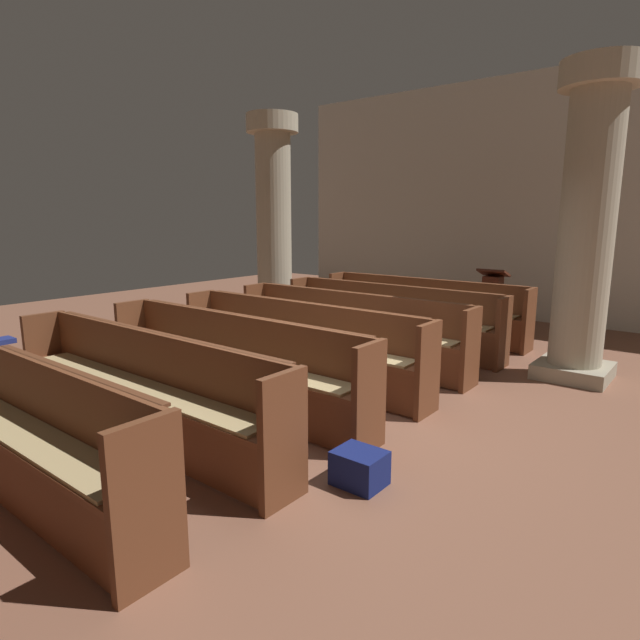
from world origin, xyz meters
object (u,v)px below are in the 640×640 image
at_px(pew_row_5, 140,384).
at_px(pew_row_1, 389,315).
at_px(pillar_aisle_side, 587,221).
at_px(kneeler_box_navy, 360,468).
at_px(pew_row_4, 230,359).
at_px(pew_row_0, 422,306).
at_px(pew_row_3, 297,341).
at_px(pew_row_2, 348,326).
at_px(pew_row_6, 11,420).
at_px(lectern, 491,305).
at_px(pillar_far_side, 274,220).

bearing_deg(pew_row_5, pew_row_1, 90.00).
xyz_separation_m(pew_row_1, pillar_aisle_side, (2.54, 0.16, 1.39)).
bearing_deg(kneeler_box_navy, pew_row_4, 165.28).
height_order(pew_row_0, pew_row_3, same).
bearing_deg(pew_row_2, kneeler_box_navy, -52.98).
xyz_separation_m(pew_row_6, kneeler_box_navy, (1.96, 1.57, -0.38)).
relative_size(pew_row_4, pillar_aisle_side, 0.96).
bearing_deg(pew_row_2, pew_row_6, -90.00).
bearing_deg(pew_row_1, pillar_aisle_side, 3.50).
bearing_deg(pew_row_4, pew_row_2, 90.00).
distance_m(pew_row_3, pew_row_6, 3.13).
relative_size(pew_row_1, lectern, 3.22).
relative_size(pew_row_2, pew_row_6, 1.00).
distance_m(pew_row_1, lectern, 2.27).
bearing_deg(pillar_aisle_side, pillar_far_side, 179.68).
bearing_deg(pew_row_2, pew_row_5, -90.00).
bearing_deg(pew_row_6, pew_row_2, 90.00).
height_order(pew_row_1, pew_row_2, same).
bearing_deg(pew_row_3, pew_row_2, 90.00).
relative_size(pew_row_4, pillar_far_side, 0.96).
xyz_separation_m(pew_row_1, pew_row_4, (0.00, -3.13, 0.00)).
distance_m(pew_row_3, pew_row_4, 1.04).
relative_size(pew_row_5, pew_row_6, 1.00).
bearing_deg(pillar_aisle_side, pew_row_3, -138.54).
bearing_deg(pew_row_6, kneeler_box_navy, 38.68).
height_order(pew_row_1, pew_row_6, same).
bearing_deg(pillar_aisle_side, pew_row_1, -176.50).
relative_size(pillar_aisle_side, pillar_far_side, 1.00).
bearing_deg(lectern, pew_row_6, -95.80).
bearing_deg(pew_row_3, lectern, 79.98).
bearing_deg(pew_row_0, pew_row_5, -90.00).
relative_size(pew_row_3, pew_row_4, 1.00).
relative_size(pew_row_0, pew_row_6, 1.00).
xyz_separation_m(pew_row_0, kneeler_box_navy, (1.96, -4.69, -0.38)).
bearing_deg(pew_row_0, kneeler_box_navy, -67.29).
height_order(pillar_aisle_side, kneeler_box_navy, pillar_aisle_side).
height_order(pew_row_4, lectern, lectern).
height_order(pew_row_1, kneeler_box_navy, pew_row_1).
bearing_deg(pew_row_1, pew_row_3, -90.00).
height_order(pillar_far_side, kneeler_box_navy, pillar_far_side).
distance_m(pillar_far_side, lectern, 4.05).
xyz_separation_m(pew_row_1, pew_row_6, (0.00, -5.22, 0.00)).
distance_m(pew_row_4, pew_row_5, 1.04).
xyz_separation_m(pew_row_0, pew_row_3, (0.00, -3.13, 0.00)).
bearing_deg(pew_row_0, pew_row_1, -90.00).
distance_m(pew_row_0, pew_row_6, 6.26).
relative_size(pew_row_0, lectern, 3.22).
bearing_deg(lectern, pew_row_2, -103.19).
relative_size(pew_row_0, kneeler_box_navy, 9.69).
distance_m(pew_row_0, pew_row_1, 1.04).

